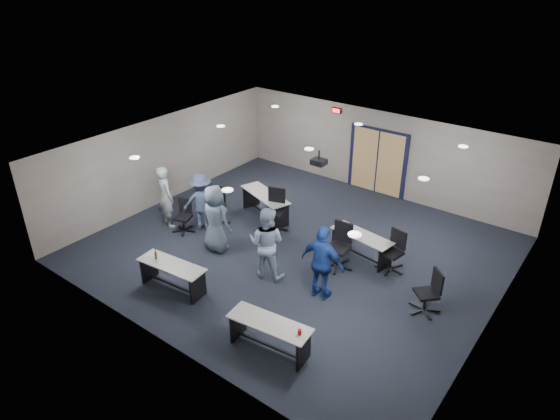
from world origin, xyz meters
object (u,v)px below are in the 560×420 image
Objects in this scene: table_front_right at (270,331)px; person_navy at (322,263)px; chair_loose_left at (183,216)px; person_plaid at (215,219)px; table_front_left at (172,272)px; person_gray at (166,197)px; person_back at (202,202)px; chair_back_b at (274,210)px; table_back_left at (265,201)px; chair_back_c at (338,247)px; chair_loose_right at (427,292)px; chair_back_d at (392,251)px; table_back_right at (361,242)px; person_lightblue at (267,243)px; chair_back_a at (217,207)px.

table_front_right is 0.96× the size of person_navy.
chair_loose_left is 0.52× the size of person_plaid.
person_gray is (-2.41, 2.00, 0.44)m from table_front_left.
person_gray reaches higher than person_back.
chair_loose_left is at bearing 126.10° from table_front_left.
table_front_left is 1.84× the size of chair_loose_left.
person_plaid is at bearing -2.70° from person_navy.
table_back_left is at bearing 129.47° from chair_back_b.
chair_loose_right is (2.43, -0.34, -0.07)m from chair_back_c.
chair_back_b reaches higher than chair_back_c.
chair_back_c is (2.58, 3.10, 0.11)m from table_front_left.
table_back_left is 1.85× the size of chair_back_d.
chair_back_d is at bearing 28.25° from chair_back_c.
chair_back_b is at bearing -167.36° from table_back_right.
person_gray is at bearing -3.18° from person_plaid.
table_back_left is 1.89× the size of chair_loose_right.
chair_loose_left is 0.75m from person_gray.
table_back_left is 0.79m from chair_back_b.
person_navy is at bearing 166.20° from person_lightblue.
table_back_right is 3.79m from person_plaid.
chair_loose_right is at bearing 140.53° from person_back.
chair_back_b is 2.54m from chair_loose_left.
chair_loose_left is 0.66m from person_back.
chair_back_b is at bearing -34.87° from person_navy.
person_back is at bearing -133.90° from person_gray.
table_back_left is 4.21m from chair_back_d.
chair_loose_right is at bearing -17.35° from table_back_right.
person_navy is (-2.09, -0.92, 0.40)m from chair_loose_right.
person_back is at bearing -137.43° from chair_back_a.
person_gray reaches higher than table_front_right.
chair_loose_left is at bearing -161.08° from person_gray.
person_lightblue reaches higher than chair_loose_left.
person_plaid is at bearing -144.60° from chair_back_d.
chair_back_c reaches higher than chair_loose_right.
table_back_left is 1.44m from chair_back_a.
person_lightblue reaches higher than person_back.
table_front_left is 2.71m from chair_loose_left.
person_navy is (5.33, -0.16, -0.01)m from person_gray.
chair_loose_right reaches higher than table_back_right.
person_gray is (-4.99, -1.10, 0.33)m from chair_back_c.
chair_back_a is at bearing -159.27° from table_back_right.
chair_loose_right is (5.52, -1.32, 0.00)m from table_back_left.
table_front_left is at bearing 34.40° from person_lightblue.
chair_back_b is at bearing 82.03° from table_front_left.
person_navy is at bearing 26.59° from table_front_left.
chair_back_b is 0.73× the size of person_back.
table_back_right is at bearing 47.86° from table_front_left.
chair_back_a is 0.59× the size of person_lightblue.
chair_back_d is at bearing -146.61° from person_gray.
table_front_right is 0.96× the size of person_plaid.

